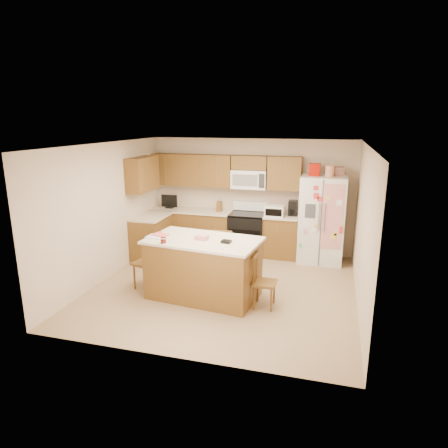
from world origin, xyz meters
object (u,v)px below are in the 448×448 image
(stove, at_px, (247,233))
(island, at_px, (204,268))
(windsor_chair_back, at_px, (222,256))
(windsor_chair_right, at_px, (263,282))
(windsor_chair_left, at_px, (148,262))
(refrigerator, at_px, (322,218))

(stove, height_order, island, stove)
(windsor_chair_back, height_order, windsor_chair_right, windsor_chair_back)
(windsor_chair_right, bearing_deg, stove, 107.70)
(windsor_chair_left, relative_size, windsor_chair_back, 1.03)
(stove, height_order, refrigerator, refrigerator)
(windsor_chair_back, bearing_deg, windsor_chair_left, -147.37)
(windsor_chair_back, xyz_separation_m, windsor_chair_right, (0.93, -0.91, -0.05))
(island, relative_size, windsor_chair_right, 2.24)
(refrigerator, height_order, windsor_chair_back, refrigerator)
(stove, bearing_deg, island, -95.75)
(island, distance_m, windsor_chair_back, 0.80)
(refrigerator, distance_m, island, 2.95)
(refrigerator, bearing_deg, windsor_chair_left, -141.83)
(windsor_chair_left, distance_m, windsor_chair_back, 1.35)
(refrigerator, height_order, island, refrigerator)
(stove, xyz_separation_m, windsor_chair_right, (0.79, -2.48, -0.06))
(stove, distance_m, windsor_chair_back, 1.58)
(stove, bearing_deg, windsor_chair_left, -119.00)
(stove, distance_m, refrigerator, 1.63)
(windsor_chair_left, xyz_separation_m, windsor_chair_right, (2.07, -0.18, -0.07))
(stove, xyz_separation_m, island, (-0.24, -2.36, 0.03))
(stove, distance_m, windsor_chair_right, 2.60)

